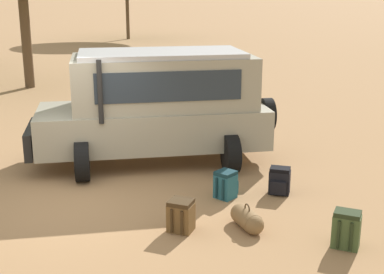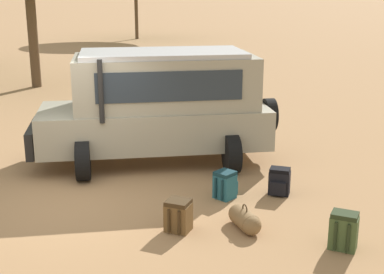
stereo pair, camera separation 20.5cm
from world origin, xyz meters
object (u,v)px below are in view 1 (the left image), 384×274
Objects in this scene: backpack_cluster_center at (346,230)px; backpack_outermost at (279,181)px; backpack_near_rear_wheel at (226,185)px; safari_vehicle at (158,104)px; duffel_bag_low_black_case at (247,219)px; backpack_beside_front_wheel at (181,216)px.

backpack_cluster_center is 2.22m from backpack_outermost.
backpack_near_rear_wheel is (-2.01, 1.57, -0.03)m from backpack_cluster_center.
safari_vehicle is 3.95m from duffel_bag_low_black_case.
backpack_cluster_center is at bearing -61.71° from backpack_outermost.
safari_vehicle is 3.69m from backpack_beside_front_wheel.
duffel_bag_low_black_case is (0.50, -1.22, -0.09)m from backpack_near_rear_wheel.
backpack_near_rear_wheel is at bearing 112.45° from duffel_bag_low_black_case.
safari_vehicle reaches higher than backpack_beside_front_wheel.
backpack_near_rear_wheel is (0.52, 1.50, -0.00)m from backpack_beside_front_wheel.
backpack_near_rear_wheel is at bearing -158.21° from backpack_outermost.
backpack_beside_front_wheel is 0.90× the size of backpack_cluster_center.
backpack_beside_front_wheel is 2.39m from backpack_outermost.
backpack_outermost is 0.71× the size of duffel_bag_low_black_case.
backpack_cluster_center reaches higher than backpack_near_rear_wheel.
backpack_beside_front_wheel is 1.58m from backpack_near_rear_wheel.
safari_vehicle is at bearing 151.97° from backpack_outermost.
safari_vehicle is at bearing 126.51° from duffel_bag_low_black_case.
backpack_outermost is (1.48, 1.88, -0.00)m from backpack_beside_front_wheel.
duffel_bag_low_black_case is at bearing 166.80° from backpack_cluster_center.
backpack_cluster_center is (2.53, -0.08, 0.03)m from backpack_beside_front_wheel.
duffel_bag_low_black_case is (-0.46, -1.60, -0.09)m from backpack_outermost.
safari_vehicle reaches higher than backpack_cluster_center.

